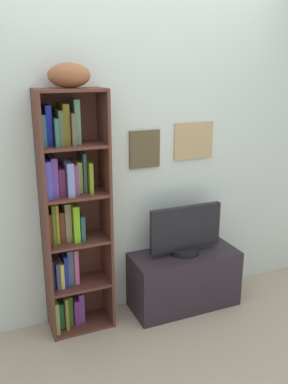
{
  "coord_description": "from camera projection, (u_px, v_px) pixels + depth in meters",
  "views": [
    {
      "loc": [
        -1.1,
        -1.68,
        1.86
      ],
      "look_at": [
        -0.02,
        0.85,
        1.02
      ],
      "focal_mm": 38.56,
      "sensor_mm": 36.0,
      "label": 1
    }
  ],
  "objects": [
    {
      "name": "tv_stand",
      "position": [
        184.0,
        279.0,
        3.3
      ],
      "size": [
        0.85,
        0.37,
        0.46
      ],
      "color": "#2B222B",
      "rests_on": "ground"
    },
    {
      "name": "back_wall",
      "position": [
        133.0,
        155.0,
        3.07
      ],
      "size": [
        4.8,
        0.08,
        2.45
      ],
      "color": "silver",
      "rests_on": "ground"
    },
    {
      "name": "football",
      "position": [
        69.0,
        75.0,
        2.58
      ],
      "size": [
        0.31,
        0.26,
        0.15
      ],
      "primitive_type": "ellipsoid",
      "rotation": [
        0.0,
        0.0,
        -0.46
      ],
      "color": "brown",
      "rests_on": "bookshelf"
    },
    {
      "name": "bookshelf",
      "position": [
        69.0,
        214.0,
        2.86
      ],
      "size": [
        0.45,
        0.27,
        1.73
      ],
      "color": "#562E23",
      "rests_on": "ground"
    },
    {
      "name": "television",
      "position": [
        186.0,
        231.0,
        3.18
      ],
      "size": [
        0.59,
        0.22,
        0.39
      ],
      "color": "black",
      "rests_on": "tv_stand"
    }
  ]
}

